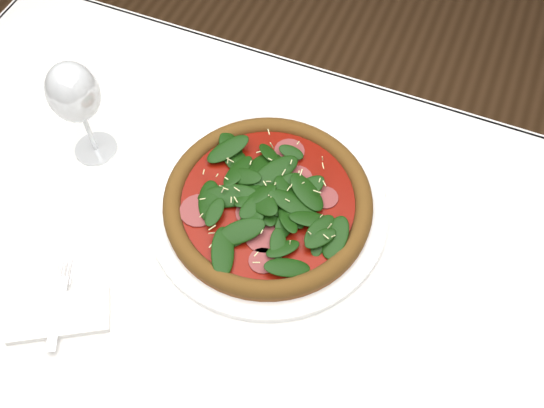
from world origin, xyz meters
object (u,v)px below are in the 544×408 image
at_px(plate, 268,207).
at_px(napkin, 59,315).
at_px(wine_glass, 74,95).
at_px(pizza, 268,200).

xyz_separation_m(plate, napkin, (-0.20, -0.27, -0.00)).
bearing_deg(wine_glass, napkin, -68.58).
distance_m(plate, napkin, 0.33).
bearing_deg(napkin, pizza, 53.65).
bearing_deg(wine_glass, pizza, 0.28).
height_order(wine_glass, napkin, wine_glass).
relative_size(plate, wine_glass, 1.95).
bearing_deg(plate, napkin, -126.35).
bearing_deg(plate, wine_glass, -179.72).
bearing_deg(pizza, wine_glass, -179.72).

